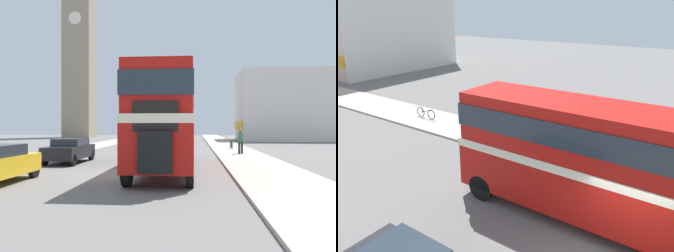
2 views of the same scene
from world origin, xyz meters
The scene contains 9 objects.
ground_plane centered at (0.00, 0.00, 0.00)m, with size 120.00×120.00×0.00m, color slate.
sidewalk_right centered at (6.75, 0.00, 0.06)m, with size 3.50×120.00×0.12m.
double_decker_bus centered at (2.20, 1.52, 2.61)m, with size 2.50×10.48×4.39m.
bus_distant centered at (1.24, 31.20, 2.43)m, with size 2.44×10.02×4.06m.
car_parked_mid centered at (-3.70, 4.30, 0.73)m, with size 1.76×3.94×1.39m.
pedestrian_walking centered at (6.78, 9.90, 1.12)m, with size 0.36×0.36×1.77m.
bicycle_on_pavement centered at (6.70, 15.11, 0.48)m, with size 0.05×1.76×0.78m.
church_tower centered at (-17.65, 44.93, 20.14)m, with size 5.25×5.25×39.41m.
shop_building_block centered at (17.92, 34.65, 4.95)m, with size 16.04×9.16×9.91m.
Camera 1 is at (3.45, -14.02, 2.13)m, focal length 35.00 mm.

